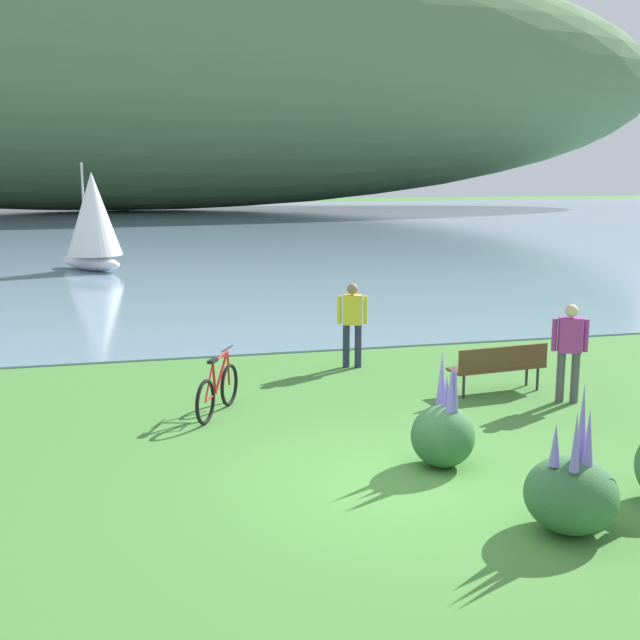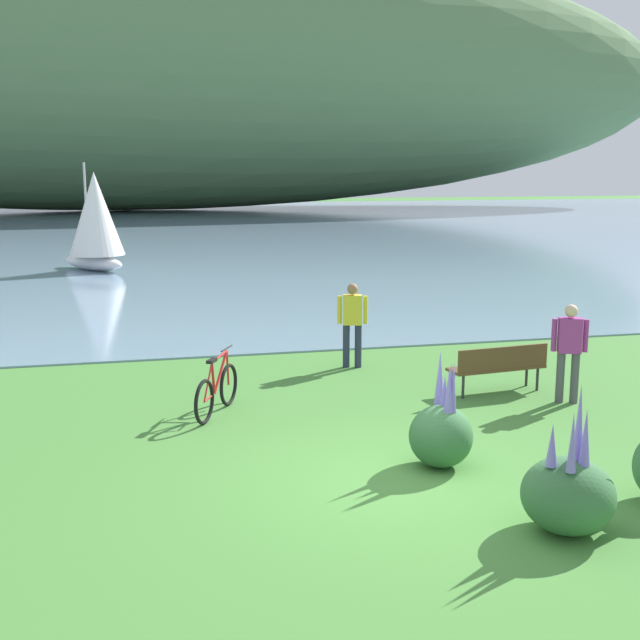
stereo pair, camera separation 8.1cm
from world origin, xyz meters
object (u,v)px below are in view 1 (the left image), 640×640
(person_at_shoreline, at_px, (352,320))
(park_bench_near_camera, at_px, (499,365))
(bicycle_leaning_near_bench, at_px, (218,391))
(sailboat_nearest_to_shore, at_px, (93,220))
(person_on_the_grass, at_px, (570,347))

(person_at_shoreline, bearing_deg, park_bench_near_camera, -50.58)
(bicycle_leaning_near_bench, height_order, sailboat_nearest_to_shore, sailboat_nearest_to_shore)
(bicycle_leaning_near_bench, bearing_deg, person_on_the_grass, -7.03)
(person_at_shoreline, bearing_deg, bicycle_leaning_near_bench, -139.73)
(bicycle_leaning_near_bench, distance_m, person_on_the_grass, 5.98)
(person_on_the_grass, xyz_separation_m, sailboat_nearest_to_shore, (-8.42, 20.44, 1.03))
(person_at_shoreline, xyz_separation_m, sailboat_nearest_to_shore, (-5.52, 17.17, 1.03))
(bicycle_leaning_near_bench, xyz_separation_m, person_on_the_grass, (5.91, -0.73, 0.58))
(bicycle_leaning_near_bench, height_order, person_on_the_grass, person_on_the_grass)
(park_bench_near_camera, relative_size, person_on_the_grass, 1.08)
(park_bench_near_camera, height_order, bicycle_leaning_near_bench, bicycle_leaning_near_bench)
(person_at_shoreline, relative_size, person_on_the_grass, 1.00)
(park_bench_near_camera, bearing_deg, bicycle_leaning_near_bench, -178.99)
(park_bench_near_camera, relative_size, bicycle_leaning_near_bench, 1.16)
(sailboat_nearest_to_shore, bearing_deg, person_on_the_grass, -67.60)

